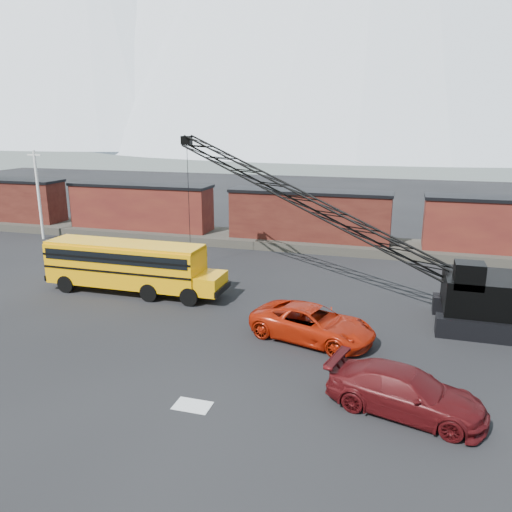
{
  "coord_description": "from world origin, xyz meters",
  "views": [
    {
      "loc": [
        7.58,
        -19.35,
        10.35
      ],
      "look_at": [
        -0.25,
        6.95,
        3.0
      ],
      "focal_mm": 35.0,
      "sensor_mm": 36.0,
      "label": 1
    }
  ],
  "objects_px": {
    "maroon_suv": "(405,392)",
    "red_pickup": "(313,324)",
    "school_bus": "(130,265)",
    "crawler_crane": "(308,203)"
  },
  "relations": [
    {
      "from": "crawler_crane",
      "to": "maroon_suv",
      "type": "bearing_deg",
      "value": -63.74
    },
    {
      "from": "school_bus",
      "to": "crawler_crane",
      "type": "height_order",
      "value": "crawler_crane"
    },
    {
      "from": "maroon_suv",
      "to": "red_pickup",
      "type": "bearing_deg",
      "value": 53.52
    },
    {
      "from": "red_pickup",
      "to": "maroon_suv",
      "type": "xyz_separation_m",
      "value": [
        4.4,
        -5.33,
        -0.02
      ]
    },
    {
      "from": "school_bus",
      "to": "maroon_suv",
      "type": "relative_size",
      "value": 2.02
    },
    {
      "from": "maroon_suv",
      "to": "crawler_crane",
      "type": "height_order",
      "value": "crawler_crane"
    },
    {
      "from": "red_pickup",
      "to": "crawler_crane",
      "type": "relative_size",
      "value": 0.27
    },
    {
      "from": "maroon_suv",
      "to": "crawler_crane",
      "type": "relative_size",
      "value": 0.25
    },
    {
      "from": "school_bus",
      "to": "maroon_suv",
      "type": "xyz_separation_m",
      "value": [
        16.59,
        -9.1,
        -0.96
      ]
    },
    {
      "from": "school_bus",
      "to": "red_pickup",
      "type": "xyz_separation_m",
      "value": [
        12.19,
        -3.77,
        -0.94
      ]
    }
  ]
}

